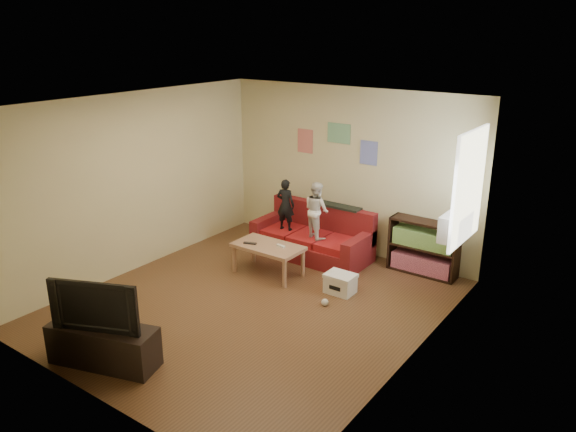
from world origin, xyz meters
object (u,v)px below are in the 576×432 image
Objects in this scene: tv_stand at (104,345)px; bookshelf at (423,250)px; sofa at (314,239)px; child_a at (286,205)px; file_box at (340,283)px; coffee_table at (268,249)px; child_b at (317,210)px; television at (99,303)px.

bookshelf is at bearing 48.75° from tv_stand.
child_a reaches higher than sofa.
file_box is at bearing 143.74° from child_a.
bookshelf is 4.76m from tv_stand.
bookshelf reaches higher than coffee_table.
sofa is 2.24× the size of child_a.
child_b is (0.15, -0.17, 0.57)m from sofa.
bookshelf reaches higher than file_box.
tv_stand is 0.52m from television.
tv_stand is 1.21× the size of television.
child_a is at bearing 70.50° from television.
file_box is (-0.68, -1.31, -0.23)m from bookshelf.
television is at bearing -92.55° from sofa.
sofa is 4.00m from tv_stand.
bookshelf is 0.85× the size of tv_stand.
bookshelf is (2.19, 0.53, -0.45)m from child_a.
child_a is at bearing 76.57° from tv_stand.
child_a is 2.06× the size of file_box.
tv_stand is at bearing 85.00° from child_a.
coffee_table is 1.24m from file_box.
sofa is 1.78m from bookshelf.
sofa is 1.42m from file_box.
child_a is at bearing 152.84° from file_box.
coffee_table is at bearing 71.95° from tv_stand.
child_b reaches higher than sofa.
child_b is 3.84m from television.
file_box is (1.51, -0.78, -0.68)m from child_a.
sofa is at bearing 81.68° from coffee_table.
bookshelf is 1.49m from file_box.
file_box is (1.06, -0.94, -0.14)m from sofa.
sofa is 4.02m from television.
coffee_table is at bearing 100.06° from child_a.
coffee_table is (-0.30, -0.87, -0.45)m from child_b.
tv_stand is (-0.18, -3.99, -0.05)m from sofa.
coffee_table is 2.98m from television.
television is (0.27, -3.83, -0.07)m from child_a.
child_b reaches higher than tv_stand.
television is at bearing -113.73° from bookshelf.
child_b is (0.60, -0.00, 0.02)m from child_a.
tv_stand is at bearing -113.73° from bookshelf.
child_a reaches higher than tv_stand.
child_b is at bearing 67.61° from tv_stand.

